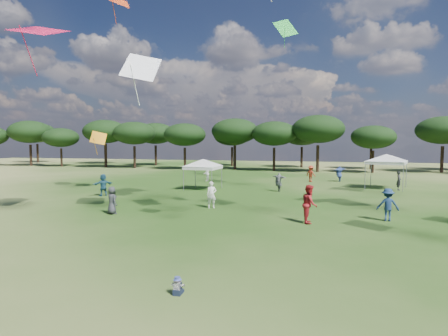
{
  "coord_description": "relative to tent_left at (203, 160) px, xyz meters",
  "views": [
    {
      "loc": [
        3.31,
        -7.03,
        4.09
      ],
      "look_at": [
        0.03,
        6.0,
        3.12
      ],
      "focal_mm": 30.0,
      "sensor_mm": 36.0,
      "label": 1
    }
  ],
  "objects": [
    {
      "name": "tent_right",
      "position": [
        15.15,
        4.45,
        0.4
      ],
      "size": [
        6.04,
        6.04,
        3.28
      ],
      "rotation": [
        0.0,
        0.0,
        -0.28
      ],
      "color": "gray",
      "rests_on": "ground"
    },
    {
      "name": "tree_line",
      "position": [
        8.51,
        24.29,
        2.96
      ],
      "size": [
        108.78,
        17.63,
        7.77
      ],
      "color": "black",
      "rests_on": "ground"
    },
    {
      "name": "ground",
      "position": [
        6.12,
        -23.12,
        -2.46
      ],
      "size": [
        140.0,
        140.0,
        0.0
      ],
      "primitive_type": "plane",
      "color": "#294B16",
      "rests_on": "ground"
    },
    {
      "name": "festival_crowd",
      "position": [
        8.48,
        -1.54,
        -1.62
      ],
      "size": [
        28.48,
        22.19,
        1.92
      ],
      "color": "#2B2B2F",
      "rests_on": "ground"
    },
    {
      "name": "tent_left",
      "position": [
        0.0,
        0.0,
        0.0
      ],
      "size": [
        5.38,
        5.38,
        2.89
      ],
      "rotation": [
        0.0,
        0.0,
        -0.08
      ],
      "color": "gray",
      "rests_on": "ground"
    },
    {
      "name": "toddler",
      "position": [
        5.86,
        -21.03,
        -2.24
      ],
      "size": [
        0.32,
        0.36,
        0.49
      ],
      "rotation": [
        0.0,
        0.0,
        0.02
      ],
      "color": "#151D30",
      "rests_on": "ground"
    }
  ]
}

